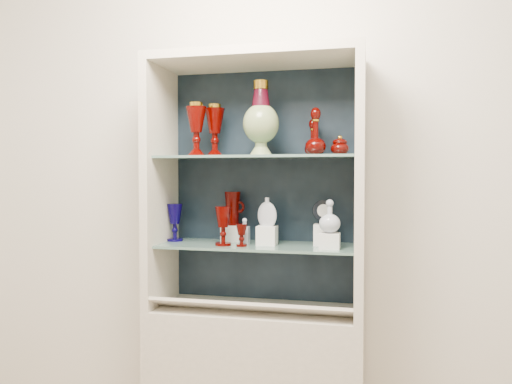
% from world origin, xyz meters
% --- Properties ---
extents(wall_back, '(3.50, 0.02, 2.80)m').
position_xyz_m(wall_back, '(0.00, 1.75, 1.40)').
color(wall_back, silver).
rests_on(wall_back, ground).
extents(cabinet_back_panel, '(0.98, 0.02, 1.15)m').
position_xyz_m(cabinet_back_panel, '(0.00, 1.72, 1.32)').
color(cabinet_back_panel, black).
rests_on(cabinet_back_panel, cabinet_base).
extents(cabinet_side_left, '(0.04, 0.40, 1.15)m').
position_xyz_m(cabinet_side_left, '(-0.48, 1.53, 1.32)').
color(cabinet_side_left, beige).
rests_on(cabinet_side_left, cabinet_base).
extents(cabinet_side_right, '(0.04, 0.40, 1.15)m').
position_xyz_m(cabinet_side_right, '(0.48, 1.53, 1.32)').
color(cabinet_side_right, beige).
rests_on(cabinet_side_right, cabinet_base).
extents(cabinet_top_cap, '(1.00, 0.40, 0.04)m').
position_xyz_m(cabinet_top_cap, '(0.00, 1.53, 1.92)').
color(cabinet_top_cap, beige).
rests_on(cabinet_top_cap, cabinet_side_left).
extents(shelf_lower, '(0.92, 0.34, 0.01)m').
position_xyz_m(shelf_lower, '(0.00, 1.55, 1.04)').
color(shelf_lower, slate).
rests_on(shelf_lower, cabinet_side_left).
extents(shelf_upper, '(0.92, 0.34, 0.01)m').
position_xyz_m(shelf_upper, '(0.00, 1.55, 1.46)').
color(shelf_upper, slate).
rests_on(shelf_upper, cabinet_side_left).
extents(label_ledge, '(0.92, 0.17, 0.09)m').
position_xyz_m(label_ledge, '(0.00, 1.42, 0.78)').
color(label_ledge, beige).
rests_on(label_ledge, cabinet_base).
extents(label_card_0, '(0.10, 0.06, 0.03)m').
position_xyz_m(label_card_0, '(-0.28, 1.42, 0.80)').
color(label_card_0, white).
rests_on(label_card_0, label_ledge).
extents(label_card_1, '(0.10, 0.06, 0.03)m').
position_xyz_m(label_card_1, '(0.34, 1.42, 0.80)').
color(label_card_1, white).
rests_on(label_card_1, label_ledge).
extents(label_card_2, '(0.10, 0.06, 0.03)m').
position_xyz_m(label_card_2, '(0.08, 1.42, 0.80)').
color(label_card_2, white).
rests_on(label_card_2, label_ledge).
extents(pedestal_lamp_left, '(0.12, 0.12, 0.26)m').
position_xyz_m(pedestal_lamp_left, '(-0.22, 1.59, 1.60)').
color(pedestal_lamp_left, '#480300').
rests_on(pedestal_lamp_left, shelf_upper).
extents(pedestal_lamp_right, '(0.12, 0.12, 0.25)m').
position_xyz_m(pedestal_lamp_right, '(-0.28, 1.49, 1.60)').
color(pedestal_lamp_right, '#480300').
rests_on(pedestal_lamp_right, shelf_upper).
extents(enamel_urn, '(0.18, 0.18, 0.34)m').
position_xyz_m(enamel_urn, '(0.03, 1.50, 1.64)').
color(enamel_urn, '#0A4616').
rests_on(enamel_urn, shelf_upper).
extents(ruby_decanter_a, '(0.10, 0.10, 0.25)m').
position_xyz_m(ruby_decanter_a, '(0.28, 1.55, 1.59)').
color(ruby_decanter_a, '#3F0400').
rests_on(ruby_decanter_a, shelf_upper).
extents(ruby_decanter_b, '(0.09, 0.09, 0.19)m').
position_xyz_m(ruby_decanter_b, '(0.25, 1.64, 1.56)').
color(ruby_decanter_b, '#3F0400').
rests_on(ruby_decanter_b, shelf_upper).
extents(lidded_bowl, '(0.09, 0.09, 0.10)m').
position_xyz_m(lidded_bowl, '(0.39, 1.58, 1.52)').
color(lidded_bowl, '#3F0400').
rests_on(lidded_bowl, shelf_upper).
extents(cobalt_goblet, '(0.10, 0.10, 0.19)m').
position_xyz_m(cobalt_goblet, '(-0.43, 1.58, 1.14)').
color(cobalt_goblet, '#070041').
rests_on(cobalt_goblet, shelf_lower).
extents(ruby_goblet_tall, '(0.08, 0.08, 0.18)m').
position_xyz_m(ruby_goblet_tall, '(-0.15, 1.48, 1.14)').
color(ruby_goblet_tall, '#480300').
rests_on(ruby_goblet_tall, shelf_lower).
extents(ruby_goblet_small, '(0.07, 0.07, 0.10)m').
position_xyz_m(ruby_goblet_small, '(-0.05, 1.47, 1.10)').
color(ruby_goblet_small, '#3F0400').
rests_on(ruby_goblet_small, shelf_lower).
extents(riser_ruby_pitcher, '(0.10, 0.10, 0.08)m').
position_xyz_m(riser_ruby_pitcher, '(-0.14, 1.64, 1.09)').
color(riser_ruby_pitcher, silver).
rests_on(riser_ruby_pitcher, shelf_lower).
extents(ruby_pitcher, '(0.14, 0.11, 0.17)m').
position_xyz_m(ruby_pitcher, '(-0.14, 1.64, 1.21)').
color(ruby_pitcher, '#480300').
rests_on(ruby_pitcher, riser_ruby_pitcher).
extents(clear_square_bottle, '(0.04, 0.04, 0.13)m').
position_xyz_m(clear_square_bottle, '(-0.06, 1.53, 1.11)').
color(clear_square_bottle, '#A8B2C1').
rests_on(clear_square_bottle, shelf_lower).
extents(riser_flat_flask, '(0.09, 0.09, 0.09)m').
position_xyz_m(riser_flat_flask, '(0.05, 1.54, 1.09)').
color(riser_flat_flask, silver).
rests_on(riser_flat_flask, shelf_lower).
extents(flat_flask, '(0.11, 0.06, 0.14)m').
position_xyz_m(flat_flask, '(0.05, 1.54, 1.21)').
color(flat_flask, '#ADB3BF').
rests_on(flat_flask, riser_flat_flask).
extents(riser_clear_round_decanter, '(0.09, 0.09, 0.07)m').
position_xyz_m(riser_clear_round_decanter, '(0.35, 1.49, 1.08)').
color(riser_clear_round_decanter, silver).
rests_on(riser_clear_round_decanter, shelf_lower).
extents(clear_round_decanter, '(0.12, 0.12, 0.14)m').
position_xyz_m(clear_round_decanter, '(0.35, 1.49, 1.19)').
color(clear_round_decanter, '#A8B2C1').
rests_on(clear_round_decanter, riser_clear_round_decanter).
extents(riser_cameo_medallion, '(0.08, 0.08, 0.10)m').
position_xyz_m(riser_cameo_medallion, '(0.31, 1.58, 1.10)').
color(riser_cameo_medallion, silver).
rests_on(riser_cameo_medallion, shelf_lower).
extents(cameo_medallion, '(0.10, 0.07, 0.12)m').
position_xyz_m(cameo_medallion, '(0.31, 1.58, 1.21)').
color(cameo_medallion, black).
rests_on(cameo_medallion, riser_cameo_medallion).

